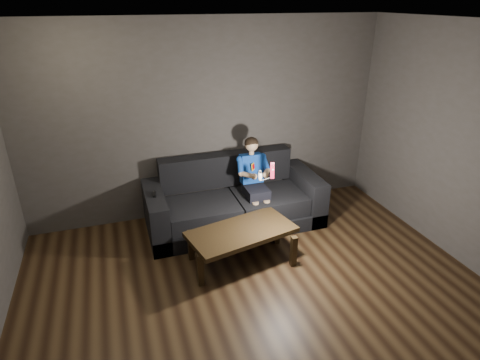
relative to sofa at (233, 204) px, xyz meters
name	(u,v)px	position (x,y,z in m)	size (l,w,h in m)	color
floor	(275,325)	(-0.19, -1.97, -0.30)	(5.00, 5.00, 0.00)	black
back_wall	(208,121)	(-0.19, 0.53, 1.05)	(5.00, 0.04, 2.70)	#3E3A35
ceiling	(290,28)	(-0.19, -1.97, 2.40)	(5.00, 5.00, 0.02)	white
sofa	(233,204)	(0.00, 0.00, 0.00)	(2.35, 1.02, 0.91)	black
child	(254,174)	(0.27, -0.07, 0.44)	(0.44, 0.54, 1.08)	black
wii_remote_red	(272,170)	(0.35, -0.49, 0.66)	(0.07, 0.09, 0.21)	#C11C3B
nunchuk_white	(260,175)	(0.19, -0.48, 0.61)	(0.07, 0.09, 0.14)	white
wii_remote_black	(154,194)	(-1.06, -0.09, 0.36)	(0.05, 0.15, 0.03)	black
coffee_table	(242,234)	(-0.18, -0.91, 0.09)	(1.33, 0.86, 0.44)	black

